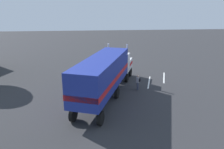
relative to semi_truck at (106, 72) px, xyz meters
name	(u,v)px	position (x,y,z in m)	size (l,w,h in m)	color
ground_plane	(117,78)	(5.70, -1.86, -2.52)	(120.00, 120.00, 0.00)	#2D2D30
lane_stripe_near	(149,82)	(3.65, -5.36, -2.52)	(4.40, 0.16, 0.01)	silver
lane_stripe_mid	(164,78)	(5.18, -7.72, -2.52)	(4.40, 0.16, 0.01)	silver
semi_truck	(106,72)	(0.00, 0.00, 0.00)	(14.10, 7.44, 4.50)	silver
person_bystander	(138,82)	(1.42, -3.49, -1.63)	(0.39, 0.48, 1.63)	#2D3347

